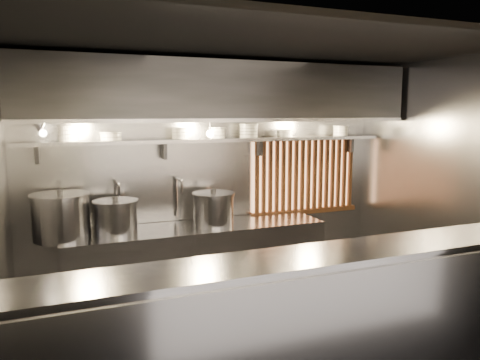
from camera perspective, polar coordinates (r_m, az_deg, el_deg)
floor at (r=4.85m, az=2.46°, el=-18.74°), size 4.50×4.50×0.00m
ceiling at (r=4.37m, az=2.69°, el=16.10°), size 4.50×4.50×0.00m
wall_back at (r=5.78m, az=-3.61°, el=0.23°), size 4.50×0.00×4.50m
wall_right at (r=5.70m, az=23.60°, el=-0.54°), size 0.00×3.00×3.00m
serving_counter at (r=3.84m, az=8.71°, el=-17.03°), size 4.50×0.56×1.13m
cooking_bench at (r=5.57m, az=-5.27°, el=-10.16°), size 3.00×0.70×0.90m
bowl_shelf at (r=5.57m, az=-3.06°, el=4.90°), size 4.40×0.34×0.04m
exhaust_hood at (r=5.35m, az=-2.33°, el=10.60°), size 4.40×0.81×0.65m
wood_screen at (r=6.27m, az=7.88°, el=0.61°), size 1.56×0.09×1.04m
faucet_left at (r=5.42m, az=-14.77°, el=-1.56°), size 0.04×0.30×0.50m
faucet_right at (r=5.54m, az=-7.58°, el=-1.14°), size 0.04×0.30×0.50m
heat_lamp at (r=4.79m, az=-23.25°, el=5.97°), size 0.25×0.35×0.20m
pendant_bulb at (r=5.42m, az=-3.66°, el=5.67°), size 0.09×0.09×0.19m
stock_pot_left at (r=5.18m, az=-20.98°, el=-4.15°), size 0.77×0.77×0.52m
stock_pot_mid at (r=5.23m, az=-14.89°, el=-4.36°), size 0.49×0.49×0.41m
stock_pot_right at (r=5.45m, az=-3.25°, el=-3.51°), size 0.58×0.58×0.42m
bowl_stack_0 at (r=5.26m, az=-20.21°, el=5.37°), size 0.22×0.22×0.17m
bowl_stack_1 at (r=5.30m, az=-15.45°, el=5.18°), size 0.24×0.24×0.09m
bowl_stack_2 at (r=5.44m, az=-7.28°, el=5.68°), size 0.21×0.21×0.13m
bowl_stack_3 at (r=5.57m, az=-2.81°, el=5.79°), size 0.20×0.20×0.13m
bowl_stack_4 at (r=5.72m, az=1.06°, el=6.04°), size 0.23×0.23×0.17m
bowl_stack_5 at (r=5.93m, az=5.46°, el=5.72°), size 0.21×0.21×0.09m
bowl_stack_6 at (r=6.35m, az=12.18°, el=5.91°), size 0.21×0.21×0.13m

